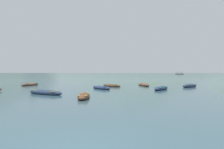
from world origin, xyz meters
TOP-DOWN VIEW (x-y plane):
  - ground_plane at (0.00, 1500.00)m, footprint 6000.00×6000.00m
  - mountain_1 at (-873.65, 2049.78)m, footprint 820.07×820.07m
  - mountain_2 at (145.54, 1923.03)m, footprint 1610.84×1610.84m
  - rowboat_0 at (-1.54, 10.64)m, footprint 1.14×3.35m
  - rowboat_1 at (-5.59, 13.39)m, footprint 4.17×3.00m
  - rowboat_3 at (11.29, 22.88)m, footprint 3.28×3.29m
  - rowboat_4 at (5.25, 25.62)m, footprint 1.79×4.48m
  - rowboat_5 at (-12.41, 25.78)m, footprint 2.17×3.70m
  - rowboat_6 at (-0.81, 19.43)m, footprint 2.94×3.38m
  - rowboat_7 at (0.38, 23.39)m, footprint 3.07×2.79m
  - rowboat_8 at (6.32, 18.47)m, footprint 2.77×3.64m
  - ferry_0 at (67.48, 205.18)m, footprint 8.26×4.21m
  - weed_patch_3 at (7.86, 31.25)m, footprint 2.72×2.93m

SIDE VIEW (x-z plane):
  - ground_plane at x=0.00m, z-range 0.00..0.00m
  - weed_patch_3 at x=7.86m, z-range -0.07..0.07m
  - rowboat_7 at x=0.38m, z-range -0.09..0.38m
  - rowboat_6 at x=-0.81m, z-range -0.09..0.39m
  - rowboat_4 at x=5.25m, z-range -0.09..0.41m
  - rowboat_0 at x=-1.54m, z-range -0.10..0.42m
  - rowboat_8 at x=6.32m, z-range -0.10..0.42m
  - rowboat_1 at x=-5.59m, z-range -0.10..0.44m
  - rowboat_5 at x=-12.41m, z-range -0.10..0.44m
  - rowboat_3 at x=11.29m, z-range -0.11..0.47m
  - ferry_0 at x=67.48m, z-range -0.82..1.71m
  - mountain_1 at x=-873.65m, z-range 0.00..300.37m
  - mountain_2 at x=145.54m, z-range 0.00..427.77m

